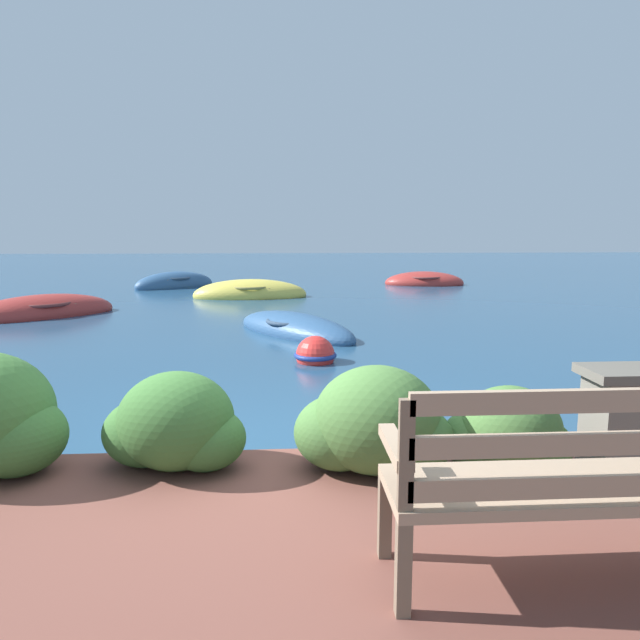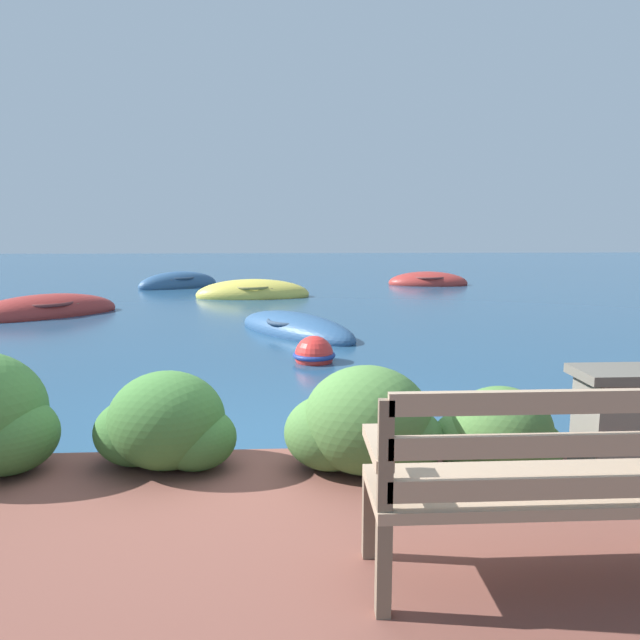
{
  "view_description": "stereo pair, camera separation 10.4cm",
  "coord_description": "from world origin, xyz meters",
  "px_view_note": "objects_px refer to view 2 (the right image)",
  "views": [
    {
      "loc": [
        0.16,
        -3.85,
        1.75
      ],
      "look_at": [
        0.72,
        5.01,
        0.35
      ],
      "focal_mm": 32.0,
      "sensor_mm": 36.0,
      "label": 1
    },
    {
      "loc": [
        0.26,
        -3.86,
        1.75
      ],
      "look_at": [
        0.72,
        5.01,
        0.35
      ],
      "focal_mm": 32.0,
      "sensor_mm": 36.0,
      "label": 2
    }
  ],
  "objects_px": {
    "rowboat_mid": "(46,312)",
    "rowboat_outer": "(179,285)",
    "rowboat_far": "(253,294)",
    "rowboat_distant": "(428,283)",
    "park_bench": "(546,481)",
    "mooring_buoy": "(314,355)",
    "rowboat_nearest": "(295,330)"
  },
  "relations": [
    {
      "from": "rowboat_mid",
      "to": "rowboat_outer",
      "type": "xyz_separation_m",
      "value": [
        1.61,
        5.82,
        0.01
      ]
    },
    {
      "from": "rowboat_nearest",
      "to": "rowboat_outer",
      "type": "distance_m",
      "value": 8.86
    },
    {
      "from": "rowboat_far",
      "to": "rowboat_outer",
      "type": "distance_m",
      "value": 3.71
    },
    {
      "from": "mooring_buoy",
      "to": "rowboat_mid",
      "type": "bearing_deg",
      "value": 140.19
    },
    {
      "from": "mooring_buoy",
      "to": "rowboat_distant",
      "type": "bearing_deg",
      "value": 68.9
    },
    {
      "from": "rowboat_mid",
      "to": "rowboat_nearest",
      "type": "bearing_deg",
      "value": -65.47
    },
    {
      "from": "rowboat_outer",
      "to": "rowboat_distant",
      "type": "height_order",
      "value": "rowboat_outer"
    },
    {
      "from": "rowboat_distant",
      "to": "mooring_buoy",
      "type": "xyz_separation_m",
      "value": [
        -4.12,
        -10.68,
        0.03
      ]
    },
    {
      "from": "park_bench",
      "to": "mooring_buoy",
      "type": "xyz_separation_m",
      "value": [
        -0.77,
        5.25,
        -0.61
      ]
    },
    {
      "from": "mooring_buoy",
      "to": "park_bench",
      "type": "bearing_deg",
      "value": -81.68
    },
    {
      "from": "rowboat_far",
      "to": "mooring_buoy",
      "type": "xyz_separation_m",
      "value": [
        1.3,
        -7.53,
        0.02
      ]
    },
    {
      "from": "park_bench",
      "to": "rowboat_nearest",
      "type": "height_order",
      "value": "park_bench"
    },
    {
      "from": "mooring_buoy",
      "to": "rowboat_nearest",
      "type": "bearing_deg",
      "value": 96.12
    },
    {
      "from": "rowboat_far",
      "to": "rowboat_outer",
      "type": "height_order",
      "value": "rowboat_outer"
    },
    {
      "from": "park_bench",
      "to": "mooring_buoy",
      "type": "bearing_deg",
      "value": 105.75
    },
    {
      "from": "rowboat_mid",
      "to": "mooring_buoy",
      "type": "xyz_separation_m",
      "value": [
        5.39,
        -4.49,
        0.03
      ]
    },
    {
      "from": "rowboat_distant",
      "to": "mooring_buoy",
      "type": "height_order",
      "value": "rowboat_distant"
    },
    {
      "from": "park_bench",
      "to": "rowboat_mid",
      "type": "bearing_deg",
      "value": 129.71
    },
    {
      "from": "rowboat_far",
      "to": "rowboat_nearest",
      "type": "bearing_deg",
      "value": -82.32
    },
    {
      "from": "park_bench",
      "to": "rowboat_mid",
      "type": "relative_size",
      "value": 0.5
    },
    {
      "from": "rowboat_far",
      "to": "rowboat_outer",
      "type": "xyz_separation_m",
      "value": [
        -2.47,
        2.77,
        0.0
      ]
    },
    {
      "from": "park_bench",
      "to": "rowboat_mid",
      "type": "xyz_separation_m",
      "value": [
        -6.15,
        9.74,
        -0.64
      ]
    },
    {
      "from": "park_bench",
      "to": "rowboat_far",
      "type": "relative_size",
      "value": 0.49
    },
    {
      "from": "rowboat_distant",
      "to": "rowboat_nearest",
      "type": "bearing_deg",
      "value": -109.77
    },
    {
      "from": "rowboat_distant",
      "to": "mooring_buoy",
      "type": "distance_m",
      "value": 11.45
    },
    {
      "from": "park_bench",
      "to": "rowboat_outer",
      "type": "xyz_separation_m",
      "value": [
        -4.54,
        15.56,
        -0.63
      ]
    },
    {
      "from": "rowboat_distant",
      "to": "rowboat_outer",
      "type": "bearing_deg",
      "value": -169.89
    },
    {
      "from": "rowboat_far",
      "to": "rowboat_distant",
      "type": "relative_size",
      "value": 1.14
    },
    {
      "from": "rowboat_nearest",
      "to": "mooring_buoy",
      "type": "relative_size",
      "value": 5.1
    },
    {
      "from": "rowboat_mid",
      "to": "mooring_buoy",
      "type": "height_order",
      "value": "rowboat_mid"
    },
    {
      "from": "rowboat_nearest",
      "to": "rowboat_far",
      "type": "distance_m",
      "value": 5.45
    },
    {
      "from": "rowboat_mid",
      "to": "rowboat_outer",
      "type": "distance_m",
      "value": 6.03
    }
  ]
}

